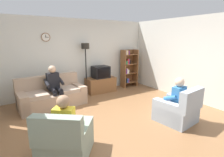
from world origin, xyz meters
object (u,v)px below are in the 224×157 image
object	(u,v)px
person_in_left_armchair	(66,122)
person_on_couch	(54,84)
tv_stand	(101,85)
person_in_right_armchair	(175,97)
bookshelf	(128,68)
couch	(52,96)
armchair_near_bookshelf	(177,111)
floor_lamp	(86,54)
armchair_near_window	(66,141)
tv	(101,72)

from	to	relation	value
person_in_left_armchair	person_on_couch	bearing A→B (deg)	80.48
tv_stand	person_in_right_armchair	distance (m)	3.15
bookshelf	person_on_couch	distance (m)	3.30
couch	armchair_near_bookshelf	bearing A→B (deg)	-48.95
couch	person_in_right_armchair	world-z (taller)	person_in_right_armchair
tv_stand	floor_lamp	size ratio (longest dim) A/B	0.59
tv_stand	person_on_couch	bearing A→B (deg)	-161.90
couch	armchair_near_window	world-z (taller)	same
armchair_near_bookshelf	tv	bearing A→B (deg)	97.42
tv_stand	person_on_couch	xyz separation A→B (m)	(-1.87, -0.61, 0.42)
tv	person_in_left_armchair	bearing A→B (deg)	-127.66
tv_stand	person_in_left_armchair	distance (m)	3.74
bookshelf	person_in_right_armchair	size ratio (longest dim) A/B	1.38
couch	floor_lamp	xyz separation A→B (m)	(1.39, 0.60, 1.14)
tv	couch	bearing A→B (deg)	-166.12
bookshelf	person_in_left_armchair	distance (m)	4.72
floor_lamp	armchair_near_window	xyz separation A→B (m)	(-1.78, -3.13, -1.16)
couch	armchair_near_bookshelf	xyz separation A→B (m)	(2.35, -2.69, -0.02)
tv	person_in_left_armchair	xyz separation A→B (m)	(-2.26, -2.93, -0.17)
tv_stand	person_in_right_armchair	xyz separation A→B (m)	(0.40, -3.11, 0.33)
tv	floor_lamp	xyz separation A→B (m)	(-0.54, 0.12, 0.67)
couch	person_on_couch	distance (m)	0.41
tv_stand	person_in_left_armchair	world-z (taller)	person_in_left_armchair
tv_stand	person_in_right_armchair	size ratio (longest dim) A/B	0.98
couch	floor_lamp	world-z (taller)	floor_lamp
couch	person_on_couch	bearing A→B (deg)	-60.65
tv_stand	person_in_left_armchair	xyz separation A→B (m)	(-2.26, -2.96, 0.33)
person_on_couch	person_in_right_armchair	world-z (taller)	person_on_couch
floor_lamp	person_in_right_armchair	distance (m)	3.45
floor_lamp	armchair_near_bookshelf	world-z (taller)	floor_lamp
person_on_couch	person_in_right_armchair	xyz separation A→B (m)	(2.27, -2.49, -0.09)
person_on_couch	armchair_near_window	bearing A→B (deg)	-100.50
tv_stand	armchair_near_bookshelf	xyz separation A→B (m)	(0.41, -3.19, 0.01)
armchair_near_bookshelf	person_in_left_armchair	xyz separation A→B (m)	(-2.68, 0.24, 0.32)
floor_lamp	person_on_couch	distance (m)	1.69
bookshelf	floor_lamp	xyz separation A→B (m)	(-1.89, 0.02, 0.65)
couch	tv	xyz separation A→B (m)	(1.93, 0.48, 0.47)
tv_stand	armchair_near_bookshelf	bearing A→B (deg)	-82.64
couch	bookshelf	distance (m)	3.37
tv_stand	armchair_near_window	xyz separation A→B (m)	(-2.32, -3.03, 0.01)
tv	bookshelf	size ratio (longest dim) A/B	0.39
tv_stand	armchair_near_bookshelf	size ratio (longest dim) A/B	1.13
couch	tv_stand	distance (m)	2.00
person_in_right_armchair	person_on_couch	bearing A→B (deg)	132.33
tv	armchair_near_window	xyz separation A→B (m)	(-2.32, -3.00, -0.49)
bookshelf	floor_lamp	bearing A→B (deg)	179.25
person_on_couch	person_in_right_armchair	distance (m)	3.38
armchair_near_bookshelf	person_on_couch	distance (m)	3.47
tv	person_in_right_armchair	distance (m)	3.11
bookshelf	armchair_near_window	size ratio (longest dim) A/B	1.31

